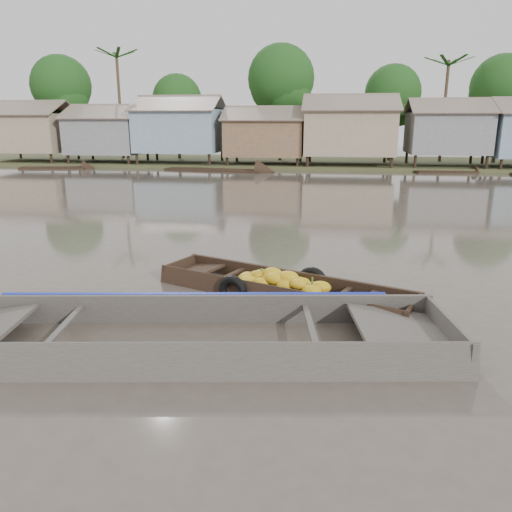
# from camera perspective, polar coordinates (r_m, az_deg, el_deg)

# --- Properties ---
(ground) EXTENTS (120.00, 120.00, 0.00)m
(ground) POSITION_cam_1_polar(r_m,az_deg,el_deg) (10.11, 1.72, -5.41)
(ground) COLOR #4A4339
(ground) RESTS_ON ground
(riverbank) EXTENTS (120.00, 12.47, 10.22)m
(riverbank) POSITION_cam_1_polar(r_m,az_deg,el_deg) (41.31, 11.26, 14.39)
(riverbank) COLOR #384723
(riverbank) RESTS_ON ground
(banana_boat) EXTENTS (5.64, 3.37, 0.77)m
(banana_boat) POSITION_cam_1_polar(r_m,az_deg,el_deg) (10.54, 2.54, -3.62)
(banana_boat) COLOR black
(banana_boat) RESTS_ON ground
(viewer_boat) EXTENTS (8.77, 3.44, 0.69)m
(viewer_boat) POSITION_cam_1_polar(r_m,az_deg,el_deg) (8.28, -7.67, -9.79)
(viewer_boat) COLOR #3F3935
(viewer_boat) RESTS_ON ground
(distant_boats) EXTENTS (48.93, 16.58, 0.35)m
(distant_boats) POSITION_cam_1_polar(r_m,az_deg,el_deg) (33.91, 20.83, 8.24)
(distant_boats) COLOR black
(distant_boats) RESTS_ON ground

